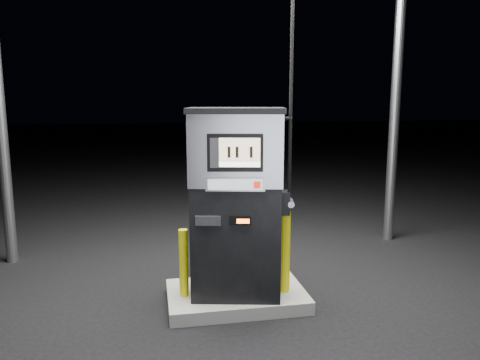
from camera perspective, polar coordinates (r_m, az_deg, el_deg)
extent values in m
plane|color=black|center=(5.71, -0.45, -14.69)|extent=(80.00, 80.00, 0.00)
cube|color=#62625D|center=(5.68, -0.45, -14.00)|extent=(1.60, 1.00, 0.15)
cylinder|color=gray|center=(8.12, 18.39, 8.54)|extent=(0.16, 0.16, 4.50)
cube|color=black|center=(5.33, -0.47, -7.35)|extent=(1.08, 0.76, 1.29)
cube|color=#A5A5AC|center=(5.12, -0.49, 3.78)|extent=(1.10, 0.79, 0.78)
cube|color=black|center=(5.09, -0.49, 8.47)|extent=(1.15, 0.83, 0.06)
cube|color=black|center=(4.82, -0.60, 3.33)|extent=(0.57, 0.15, 0.39)
cube|color=#C4A38E|center=(4.80, -0.05, 3.67)|extent=(0.42, 0.09, 0.25)
cube|color=white|center=(4.82, -0.05, 1.90)|extent=(0.42, 0.09, 0.05)
cube|color=#A5A5AC|center=(4.87, -0.59, -0.54)|extent=(0.61, 0.16, 0.14)
cube|color=#A0A2A8|center=(4.85, -0.60, -0.58)|extent=(0.56, 0.12, 0.11)
cube|color=red|center=(4.85, 2.09, -0.59)|extent=(0.07, 0.02, 0.07)
cube|color=black|center=(4.96, 0.02, -5.01)|extent=(0.23, 0.07, 0.09)
cube|color=#FF510C|center=(4.94, 0.38, -5.05)|extent=(0.13, 0.03, 0.05)
cube|color=black|center=(4.97, -3.93, -4.98)|extent=(0.27, 0.08, 0.10)
cube|color=black|center=(5.23, 5.49, -2.75)|extent=(0.14, 0.20, 0.26)
cylinder|color=gray|center=(5.23, 6.17, -2.75)|extent=(0.12, 0.24, 0.07)
cylinder|color=black|center=(5.08, 6.35, 16.47)|extent=(0.04, 0.04, 3.21)
cylinder|color=yellow|center=(5.42, -6.88, -9.99)|extent=(0.13, 0.13, 0.78)
cylinder|color=yellow|center=(5.50, 5.44, -8.56)|extent=(0.16, 0.16, 0.98)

